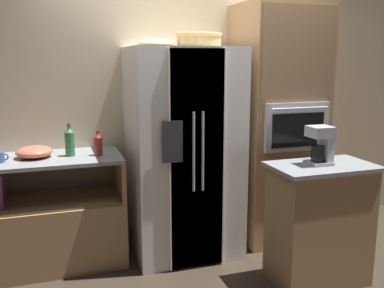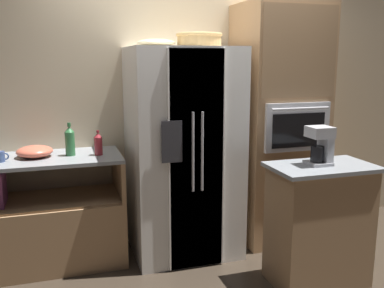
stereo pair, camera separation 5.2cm
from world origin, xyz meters
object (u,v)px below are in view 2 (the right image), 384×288
Objects in this scene: wall_oven at (278,125)px; mug at (0,157)px; fruit_bowl at (156,43)px; bottle_tall at (98,144)px; wicker_basket at (199,39)px; refrigerator at (183,153)px; bottle_short at (70,141)px; coffee_maker at (321,144)px; mixing_bowl at (35,151)px.

wall_oven reaches higher than mug.
fruit_bowl reaches higher than bottle_tall.
wicker_basket is 1.24× the size of fruit_bowl.
bottle_tall is (-0.72, 0.03, 0.11)m from refrigerator.
wall_oven is (0.94, 0.05, 0.20)m from refrigerator.
mug is (-1.47, 0.02, 0.06)m from refrigerator.
wicker_basket is 1.86m from mug.
bottle_tall is 0.23m from bottle_short.
mug is 2.45m from coffee_maker.
bottle_tall reaches higher than mixing_bowl.
refrigerator is 6.29× the size of coffee_maker.
fruit_bowl is 1.08m from bottle_short.
fruit_bowl is at bearing 3.01° from bottle_tall.
mug is (-1.26, -0.05, -0.87)m from fruit_bowl.
coffee_maker reaches higher than mixing_bowl.
fruit_bowl is at bearing -1.87° from bottle_short.
wall_oven is 8.05× the size of bottle_short.
mixing_bowl is 2.25m from coffee_maker.
wall_oven is at bearing 2.87° from wicker_basket.
fruit_bowl is (-1.15, 0.01, 0.74)m from wall_oven.
refrigerator is 0.98m from wicker_basket.
refrigerator reaches higher than coffee_maker.
mug is at bearing -178.58° from bottle_tall.
mixing_bowl is at bearing 171.54° from bottle_tall.
wall_oven is 1.10m from wicker_basket.
fruit_bowl is at bearing -2.71° from mixing_bowl.
wicker_basket is at bearing -8.31° from fruit_bowl.
refrigerator is 1.19m from coffee_maker.
wall_oven reaches higher than refrigerator.
coffee_maker is at bearing -29.62° from bottle_tall.
fruit_bowl is 1.54m from mug.
mixing_bowl is at bearing 155.05° from coffee_maker.
wall_oven is 7.64× the size of coffee_maker.
wicker_basket is (0.15, 0.01, 0.96)m from refrigerator.
fruit_bowl is 1.53× the size of bottle_tall.
wall_oven reaches higher than bottle_short.
wall_oven is 5.61× the size of wicker_basket.
wall_oven is 7.63× the size of mixing_bowl.
bottle_short reaches higher than mixing_bowl.
bottle_short is 0.95× the size of coffee_maker.
mug is at bearing -159.60° from mixing_bowl.
wall_oven is 1.37m from fruit_bowl.
bottle_short is at bearing 178.13° from fruit_bowl.
refrigerator is 0.73m from bottle_tall.
refrigerator reaches higher than bottle_tall.
mixing_bowl is at bearing 20.40° from mug.
wicker_basket is (-0.79, -0.04, 0.77)m from wall_oven.
bottle_tall is at bearing -12.82° from bottle_short.
bottle_tall is 1.85× the size of mug.
bottle_short is (-0.94, 0.09, 0.14)m from refrigerator.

